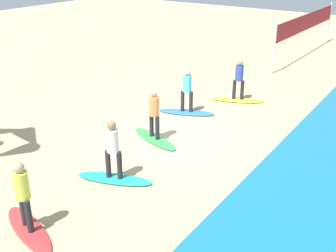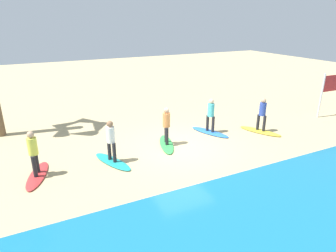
{
  "view_description": "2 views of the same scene",
  "coord_description": "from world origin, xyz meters",
  "px_view_note": "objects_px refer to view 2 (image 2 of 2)",
  "views": [
    {
      "loc": [
        10.06,
        6.68,
        5.79
      ],
      "look_at": [
        0.84,
        0.34,
        0.85
      ],
      "focal_mm": 43.81,
      "sensor_mm": 36.0,
      "label": 1
    },
    {
      "loc": [
        5.59,
        10.25,
        5.32
      ],
      "look_at": [
        0.52,
        -0.11,
        1.04
      ],
      "focal_mm": 31.34,
      "sensor_mm": 36.0,
      "label": 2
    }
  ],
  "objects_px": {
    "surfboard_green": "(166,144)",
    "surfer_green": "(166,123)",
    "surfboard_yellow": "(260,131)",
    "surfboard_blue": "(210,132)",
    "surfer_yellow": "(262,112)",
    "surfboard_red": "(38,175)",
    "surfer_blue": "(211,113)",
    "surfer_red": "(33,150)",
    "surfer_teal": "(111,138)",
    "surfboard_teal": "(113,162)"
  },
  "relations": [
    {
      "from": "surfer_red",
      "to": "surfboard_teal",
      "type": "bearing_deg",
      "value": 177.05
    },
    {
      "from": "surfer_yellow",
      "to": "surfboard_red",
      "type": "relative_size",
      "value": 0.78
    },
    {
      "from": "surfboard_teal",
      "to": "surfer_teal",
      "type": "relative_size",
      "value": 1.28
    },
    {
      "from": "surfboard_green",
      "to": "surfer_red",
      "type": "height_order",
      "value": "surfer_red"
    },
    {
      "from": "surfer_green",
      "to": "surfboard_red",
      "type": "xyz_separation_m",
      "value": [
        5.33,
        0.45,
        -0.99
      ]
    },
    {
      "from": "surfboard_green",
      "to": "surfer_red",
      "type": "xyz_separation_m",
      "value": [
        5.33,
        0.45,
        0.99
      ]
    },
    {
      "from": "surfer_green",
      "to": "surfer_teal",
      "type": "relative_size",
      "value": 1.0
    },
    {
      "from": "surfboard_blue",
      "to": "surfboard_teal",
      "type": "relative_size",
      "value": 1.0
    },
    {
      "from": "surfboard_red",
      "to": "surfer_blue",
      "type": "bearing_deg",
      "value": 113.25
    },
    {
      "from": "surfboard_blue",
      "to": "surfer_blue",
      "type": "bearing_deg",
      "value": -0.0
    },
    {
      "from": "surfboard_green",
      "to": "surfboard_teal",
      "type": "xyz_separation_m",
      "value": [
        2.62,
        0.59,
        0.0
      ]
    },
    {
      "from": "surfer_green",
      "to": "surfboard_red",
      "type": "height_order",
      "value": "surfer_green"
    },
    {
      "from": "surfboard_yellow",
      "to": "surfer_green",
      "type": "relative_size",
      "value": 1.28
    },
    {
      "from": "surfer_yellow",
      "to": "surfer_blue",
      "type": "height_order",
      "value": "same"
    },
    {
      "from": "surfer_blue",
      "to": "surfboard_teal",
      "type": "xyz_separation_m",
      "value": [
        5.17,
        0.96,
        -0.99
      ]
    },
    {
      "from": "surfboard_yellow",
      "to": "surfboard_blue",
      "type": "relative_size",
      "value": 1.0
    },
    {
      "from": "surfboard_green",
      "to": "surfboard_blue",
      "type": "bearing_deg",
      "value": 116.65
    },
    {
      "from": "surfboard_red",
      "to": "surfer_yellow",
      "type": "bearing_deg",
      "value": 106.34
    },
    {
      "from": "surfer_yellow",
      "to": "surfer_blue",
      "type": "distance_m",
      "value": 2.51
    },
    {
      "from": "surfer_yellow",
      "to": "surfboard_red",
      "type": "xyz_separation_m",
      "value": [
        10.18,
        -0.17,
        -0.99
      ]
    },
    {
      "from": "surfer_blue",
      "to": "surfboard_red",
      "type": "distance_m",
      "value": 7.98
    },
    {
      "from": "surfer_red",
      "to": "surfer_blue",
      "type": "bearing_deg",
      "value": -174.03
    },
    {
      "from": "surfer_teal",
      "to": "surfer_yellow",
      "type": "bearing_deg",
      "value": 179.77
    },
    {
      "from": "surfer_yellow",
      "to": "surfer_blue",
      "type": "bearing_deg",
      "value": -23.25
    },
    {
      "from": "surfboard_yellow",
      "to": "surfboard_blue",
      "type": "distance_m",
      "value": 2.51
    },
    {
      "from": "surfboard_green",
      "to": "surfer_green",
      "type": "bearing_deg",
      "value": -161.66
    },
    {
      "from": "surfer_green",
      "to": "surfboard_red",
      "type": "distance_m",
      "value": 5.44
    },
    {
      "from": "surfboard_green",
      "to": "surfer_green",
      "type": "relative_size",
      "value": 1.28
    },
    {
      "from": "surfboard_green",
      "to": "surfer_green",
      "type": "distance_m",
      "value": 0.99
    },
    {
      "from": "surfboard_yellow",
      "to": "surfer_yellow",
      "type": "xyz_separation_m",
      "value": [
        0.0,
        0.0,
        0.99
      ]
    },
    {
      "from": "surfboard_blue",
      "to": "surfboard_green",
      "type": "height_order",
      "value": "same"
    },
    {
      "from": "surfboard_yellow",
      "to": "surfboard_green",
      "type": "relative_size",
      "value": 1.0
    },
    {
      "from": "surfboard_yellow",
      "to": "surfer_teal",
      "type": "height_order",
      "value": "surfer_teal"
    },
    {
      "from": "surfer_blue",
      "to": "surfboard_red",
      "type": "bearing_deg",
      "value": 5.97
    },
    {
      "from": "surfboard_green",
      "to": "surfer_green",
      "type": "xyz_separation_m",
      "value": [
        0.0,
        -0.0,
        0.99
      ]
    },
    {
      "from": "surfboard_green",
      "to": "surfer_blue",
      "type": "bearing_deg",
      "value": 116.65
    },
    {
      "from": "surfer_teal",
      "to": "surfboard_red",
      "type": "bearing_deg",
      "value": -2.95
    },
    {
      "from": "surfer_yellow",
      "to": "surfboard_red",
      "type": "bearing_deg",
      "value": -0.95
    },
    {
      "from": "surfer_blue",
      "to": "surfer_red",
      "type": "height_order",
      "value": "same"
    },
    {
      "from": "surfer_green",
      "to": "surfboard_red",
      "type": "bearing_deg",
      "value": 4.84
    },
    {
      "from": "surfboard_yellow",
      "to": "surfboard_green",
      "type": "bearing_deg",
      "value": -121.35
    },
    {
      "from": "surfboard_teal",
      "to": "surfboard_green",
      "type": "bearing_deg",
      "value": 81.91
    },
    {
      "from": "surfer_yellow",
      "to": "surfer_red",
      "type": "relative_size",
      "value": 1.0
    },
    {
      "from": "surfer_blue",
      "to": "surfer_red",
      "type": "bearing_deg",
      "value": 5.97
    },
    {
      "from": "surfer_blue",
      "to": "surfer_red",
      "type": "relative_size",
      "value": 1.0
    },
    {
      "from": "surfboard_green",
      "to": "surfer_green",
      "type": "height_order",
      "value": "surfer_green"
    },
    {
      "from": "surfboard_blue",
      "to": "surfer_red",
      "type": "bearing_deg",
      "value": -105.9
    },
    {
      "from": "surfer_teal",
      "to": "surfboard_teal",
      "type": "bearing_deg",
      "value": -90.0
    },
    {
      "from": "surfboard_green",
      "to": "surfboard_red",
      "type": "bearing_deg",
      "value": -66.83
    },
    {
      "from": "surfer_yellow",
      "to": "surfboard_teal",
      "type": "xyz_separation_m",
      "value": [
        7.48,
        -0.03,
        -0.99
      ]
    }
  ]
}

